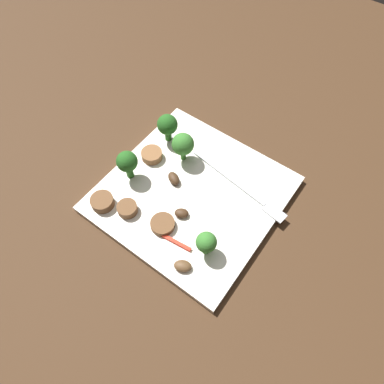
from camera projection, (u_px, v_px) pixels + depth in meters
The scene contains 15 objects.
ground_plane at pixel (192, 196), 0.54m from camera, with size 1.40×1.40×0.00m, color #422B19.
plate at pixel (192, 194), 0.54m from camera, with size 0.26×0.26×0.01m, color white.
fork at pixel (244, 189), 0.54m from camera, with size 0.18×0.04×0.00m.
broccoli_floret_0 at pixel (167, 125), 0.56m from camera, with size 0.03×0.03×0.05m.
broccoli_floret_1 at pixel (183, 145), 0.54m from camera, with size 0.04×0.04×0.05m.
broccoli_floret_2 at pixel (206, 243), 0.46m from camera, with size 0.03×0.03×0.04m.
broccoli_floret_3 at pixel (127, 162), 0.52m from camera, with size 0.03×0.03×0.05m.
sausage_slice_0 at pixel (161, 223), 0.50m from camera, with size 0.04×0.04×0.01m, color brown.
sausage_slice_1 at pixel (102, 202), 0.52m from camera, with size 0.03×0.03×0.01m, color brown.
sausage_slice_2 at pixel (127, 209), 0.51m from camera, with size 0.03×0.03×0.01m, color brown.
sausage_slice_3 at pixel (152, 155), 0.56m from camera, with size 0.03×0.03×0.01m, color brown.
mushroom_0 at pixel (183, 266), 0.47m from camera, with size 0.02×0.02×0.01m, color brown.
mushroom_1 at pixel (173, 179), 0.54m from camera, with size 0.03×0.02×0.01m, color #422B19.
mushroom_2 at pixel (182, 213), 0.51m from camera, with size 0.02×0.02×0.01m, color #422B19.
pepper_strip_1 at pixel (176, 243), 0.49m from camera, with size 0.05×0.00×0.00m, color red.
Camera 1 is at (0.17, -0.23, 0.47)m, focal length 32.43 mm.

